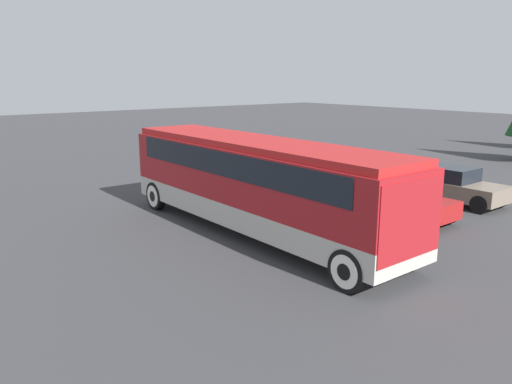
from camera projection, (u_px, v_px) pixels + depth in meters
name	position (u px, v px, depth m)	size (l,w,h in m)	color
ground_plane	(256.00, 233.00, 16.20)	(120.00, 120.00, 0.00)	#38383A
tour_bus	(258.00, 178.00, 15.71)	(11.49, 2.57, 3.04)	#B7B2A8
parked_car_near	(396.00, 198.00, 17.84)	(4.12, 1.79, 1.47)	maroon
parked_car_mid	(447.00, 184.00, 20.16)	(4.47, 1.78, 1.45)	#7A6B5B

